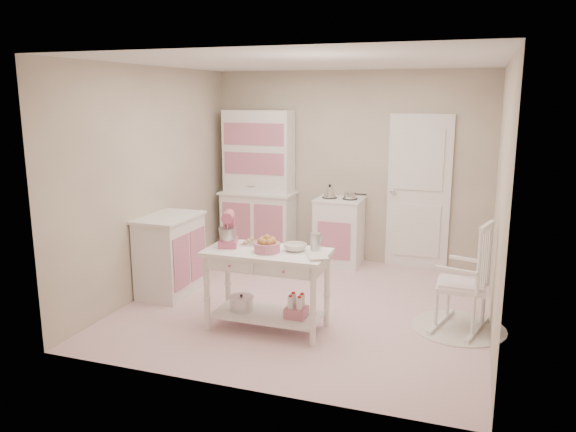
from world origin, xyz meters
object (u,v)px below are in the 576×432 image
object	(u,v)px
hutch	(258,184)
base_cabinet	(170,255)
stove	(339,232)
work_table	(267,290)
stand_mixer	(228,230)
bread_basket	(267,247)
rocking_chair	(462,276)

from	to	relation	value
hutch	base_cabinet	distance (m)	1.93
stove	work_table	xyz separation A→B (m)	(-0.14, -2.33, -0.06)
hutch	stand_mixer	size ratio (longest dim) A/B	6.12
work_table	bread_basket	size ratio (longest dim) A/B	4.80
work_table	stand_mixer	world-z (taller)	stand_mixer
hutch	base_cabinet	size ratio (longest dim) A/B	2.26
stove	stand_mixer	size ratio (longest dim) A/B	2.71
bread_basket	hutch	bearing A→B (deg)	113.93
base_cabinet	work_table	distance (m)	1.55
stove	rocking_chair	size ratio (longest dim) A/B	0.84
base_cabinet	hutch	bearing A→B (deg)	78.27
bread_basket	stand_mixer	bearing A→B (deg)	170.96
hutch	base_cabinet	world-z (taller)	hutch
bread_basket	base_cabinet	bearing A→B (deg)	156.40
stove	bread_basket	bearing A→B (deg)	-92.91
base_cabinet	bread_basket	bearing A→B (deg)	-23.60
hutch	stove	bearing A→B (deg)	-2.39
work_table	base_cabinet	bearing A→B (deg)	157.80
rocking_chair	work_table	distance (m)	1.91
hutch	bread_basket	world-z (taller)	hutch
hutch	stand_mixer	world-z (taller)	hutch
stand_mixer	work_table	bearing A→B (deg)	-20.82
hutch	stove	size ratio (longest dim) A/B	2.26
stove	stand_mixer	world-z (taller)	stand_mixer
hutch	rocking_chair	size ratio (longest dim) A/B	1.89
stove	rocking_chair	xyz separation A→B (m)	(1.66, -1.72, 0.09)
hutch	rocking_chair	xyz separation A→B (m)	(2.86, -1.77, -0.49)
hutch	work_table	bearing A→B (deg)	-66.03
stove	hutch	bearing A→B (deg)	177.61
hutch	bread_basket	size ratio (longest dim) A/B	8.32
stand_mixer	bread_basket	world-z (taller)	stand_mixer
hutch	bread_basket	xyz separation A→B (m)	(1.08, -2.43, -0.19)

